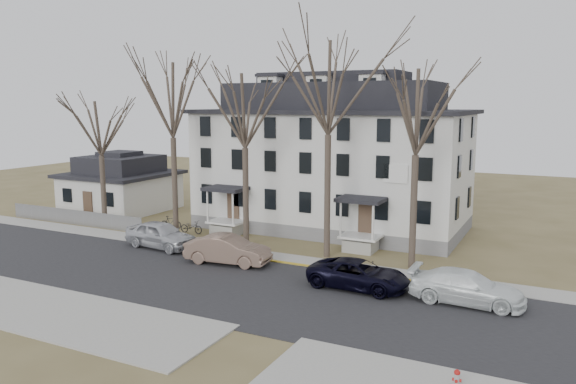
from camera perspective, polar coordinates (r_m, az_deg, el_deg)
The scene contains 20 objects.
ground at distance 28.51m, azimuth -5.71°, elevation -11.03°, with size 120.00×120.00×0.00m, color brown.
main_road at distance 30.12m, azimuth -3.66°, elevation -9.89°, with size 120.00×10.00×0.04m, color #27272A.
far_sidewalk at distance 35.19m, azimuth 1.30°, elevation -7.07°, with size 120.00×2.00×0.08m, color #A09F97.
near_sidewalk_left at distance 30.11m, azimuth -24.31°, elevation -10.71°, with size 20.00×5.00×0.08m, color #A09F97.
yellow_curb at distance 32.63m, azimuth 8.66°, elevation -8.47°, with size 14.00×0.25×0.06m, color gold.
boarding_house at distance 43.95m, azimuth 4.51°, elevation 3.30°, with size 20.80×12.36×12.05m.
small_house at distance 53.57m, azimuth -16.61°, elevation 0.61°, with size 8.70×8.70×5.00m.
fence at distance 48.77m, azimuth -20.84°, elevation -3.10°, with size 14.00×0.06×1.20m, color gray.
tree_far_left at distance 41.16m, azimuth -11.72°, elevation 9.67°, with size 8.40×8.40×13.72m.
tree_mid_left at distance 37.75m, azimuth -4.42°, elevation 8.78°, with size 7.80×7.80×12.74m.
tree_center at distance 35.07m, azimuth 4.15°, elevation 11.18°, with size 9.00×9.00×14.70m.
tree_mid_right at distance 33.33m, azimuth 12.99°, elevation 8.54°, with size 7.80×7.80×12.74m.
tree_bungalow at distance 45.84m, azimuth -18.57°, elevation 6.53°, with size 6.60×6.60×10.78m.
car_silver at distance 39.01m, azimuth -12.79°, elevation -4.31°, with size 2.14×5.31×1.81m, color silver.
car_tan at distance 34.62m, azimuth -6.14°, elevation -5.90°, with size 1.83×5.25×1.73m, color #7D6354.
car_navy at distance 30.24m, azimuth 7.19°, elevation -8.37°, with size 2.49×5.40×1.50m, color black.
car_white at distance 29.20m, azimuth 17.71°, elevation -9.28°, with size 2.24×5.52×1.60m, color white.
bicycle_left at distance 42.93m, azimuth -9.79°, elevation -3.56°, with size 0.65×1.87×0.98m, color black.
bicycle_right at distance 44.64m, azimuth -11.82°, elevation -3.11°, with size 0.48×1.70×1.02m, color black.
fire_hydrant at distance 21.11m, azimuth 16.78°, elevation -17.78°, with size 0.31×0.29×0.74m.
Camera 1 is at (14.40, -22.58, 9.78)m, focal length 35.00 mm.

